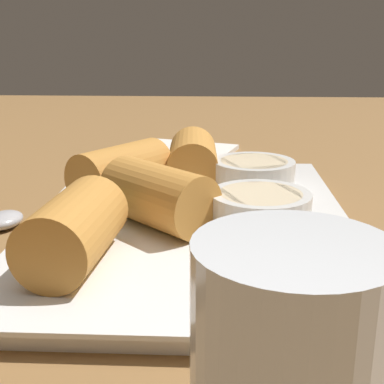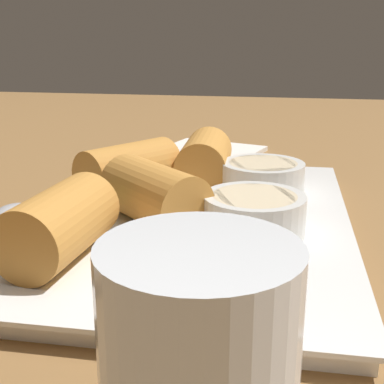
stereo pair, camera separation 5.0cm
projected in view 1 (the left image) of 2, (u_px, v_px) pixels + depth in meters
table_surface at (215, 245)px, 43.06cm from camera, size 180.00×140.00×2.00cm
serving_plate at (192, 223)px, 42.87cm from camera, size 34.95×24.57×1.50cm
roll_front_left at (154, 195)px, 39.86cm from camera, size 9.34×9.49×4.65cm
roll_front_right at (192, 157)px, 51.47cm from camera, size 9.57×5.00×4.65cm
roll_back_left at (76, 227)px, 33.35cm from camera, size 9.66×5.42×4.65cm
roll_back_right at (125, 171)px, 46.54cm from camera, size 9.77×8.79×4.65cm
dipping_bowl_near at (260, 210)px, 38.84cm from camera, size 7.37×7.37×2.88cm
dipping_bowl_far at (253, 175)px, 48.22cm from camera, size 7.37×7.37×2.88cm
napkin at (177, 154)px, 68.21cm from camera, size 17.43×16.02×0.60cm
drinking_glass at (287, 366)px, 18.42cm from camera, size 6.82×6.82×9.10cm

